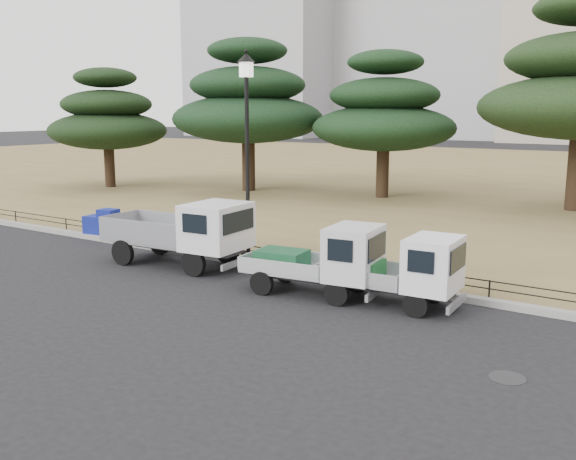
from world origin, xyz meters
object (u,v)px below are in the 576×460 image
Objects in this scene: tarp_pile at (107,223)px; truck_large at (184,230)px; truck_kei_front at (322,260)px; truck_kei_rear at (399,270)px; street_lamp at (247,122)px.

truck_large is at bearing -17.12° from tarp_pile.
truck_kei_front is 1.88m from truck_kei_rear.
street_lamp is at bearing -1.84° from tarp_pile.
truck_large is 3.49m from street_lamp.
street_lamp is at bearing 43.17° from truck_large.
truck_kei_rear reaches higher than tarp_pile.
truck_kei_front is 1.06× the size of truck_kei_rear.
tarp_pile is at bearing 178.16° from street_lamp.
truck_kei_rear is at bearing -4.94° from truck_large.
truck_kei_front is at bearing -175.84° from truck_kei_rear.
tarp_pile is (-5.03, 1.55, -0.54)m from truck_large.
truck_kei_front is 4.97m from street_lamp.
street_lamp reaches higher than truck_kei_front.
tarp_pile is at bearing 158.63° from truck_large.
tarp_pile is at bearing 161.98° from truck_kei_front.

